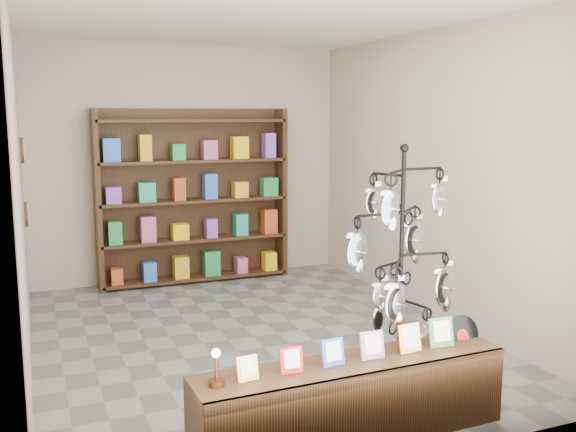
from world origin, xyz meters
The scene contains 6 objects.
ground centered at (0.00, 0.00, 0.00)m, with size 5.00×5.00×0.00m, color slate.
room_envelope centered at (0.00, 0.00, 1.85)m, with size 5.00×5.00×5.00m.
display_tree centered at (0.55, -1.73, 1.11)m, with size 1.05×1.05×1.92m.
front_shelf centered at (-0.03, -2.10, 0.27)m, with size 2.16×0.51×0.76m.
back_shelving centered at (0.00, 2.30, 1.03)m, with size 2.42×0.36×2.20m.
wall_clocks centered at (-1.97, 0.80, 1.50)m, with size 0.03×0.24×0.84m.
Camera 1 is at (-1.92, -5.64, 2.13)m, focal length 40.00 mm.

